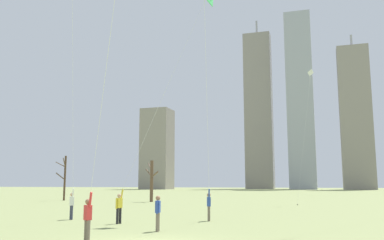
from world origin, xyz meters
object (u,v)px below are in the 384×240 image
(kite_flyer_midfield_center_blue, at_px, (149,136))
(bystander_far_off_by_trees, at_px, (158,211))
(bare_tree_left_of_center, at_px, (64,177))
(kite_flyer_foreground_right_green, at_px, (208,158))
(bare_tree_rightmost, at_px, (152,180))
(distant_kite_drifting_left_white, at_px, (309,88))
(kite_flyer_foreground_left_pink, at_px, (72,133))
(kite_flyer_midfield_right_teal, at_px, (105,77))

(kite_flyer_midfield_center_blue, distance_m, bystander_far_off_by_trees, 6.35)
(kite_flyer_midfield_center_blue, bearing_deg, bare_tree_left_of_center, 132.06)
(kite_flyer_foreground_right_green, bearing_deg, bare_tree_rightmost, 118.99)
(bystander_far_off_by_trees, distance_m, distant_kite_drifting_left_white, 31.39)
(kite_flyer_foreground_right_green, bearing_deg, bare_tree_left_of_center, 136.34)
(kite_flyer_foreground_left_pink, relative_size, kite_flyer_midfield_center_blue, 0.92)
(kite_flyer_midfield_right_teal, bearing_deg, bystander_far_off_by_trees, 97.69)
(kite_flyer_foreground_right_green, bearing_deg, kite_flyer_midfield_right_teal, -91.70)
(kite_flyer_foreground_right_green, distance_m, bystander_far_off_by_trees, 5.20)
(kite_flyer_foreground_left_pink, bearing_deg, kite_flyer_foreground_right_green, 8.37)
(distant_kite_drifting_left_white, distance_m, bare_tree_left_of_center, 32.45)
(bare_tree_left_of_center, bearing_deg, kite_flyer_foreground_left_pink, -55.48)
(bystander_far_off_by_trees, bearing_deg, bare_tree_left_of_center, 130.33)
(kite_flyer_foreground_left_pink, bearing_deg, kite_flyer_midfield_right_teal, -52.48)
(kite_flyer_midfield_center_blue, height_order, bare_tree_left_of_center, kite_flyer_midfield_center_blue)
(kite_flyer_midfield_center_blue, xyz_separation_m, distant_kite_drifting_left_white, (8.81, 24.11, 7.64))
(kite_flyer_midfield_center_blue, distance_m, bare_tree_rightmost, 26.22)
(kite_flyer_foreground_right_green, xyz_separation_m, bare_tree_rightmost, (-13.43, 24.24, -0.99))
(kite_flyer_midfield_center_blue, height_order, bare_tree_rightmost, kite_flyer_midfield_center_blue)
(kite_flyer_foreground_left_pink, bearing_deg, bare_tree_left_of_center, 124.52)
(distant_kite_drifting_left_white, bearing_deg, kite_flyer_midfield_right_teal, -98.89)
(bare_tree_rightmost, bearing_deg, kite_flyer_foreground_left_pink, -78.06)
(kite_flyer_midfield_right_teal, height_order, distant_kite_drifting_left_white, kite_flyer_midfield_right_teal)
(bare_tree_left_of_center, xyz_separation_m, bare_tree_rightmost, (12.37, -0.38, -0.42))
(kite_flyer_midfield_right_teal, height_order, bare_tree_left_of_center, kite_flyer_midfield_right_teal)
(kite_flyer_foreground_right_green, height_order, bare_tree_left_of_center, kite_flyer_foreground_right_green)
(kite_flyer_foreground_right_green, xyz_separation_m, bystander_far_off_by_trees, (-1.27, -4.26, -2.70))
(bare_tree_left_of_center, bearing_deg, kite_flyer_midfield_right_teal, -54.62)
(kite_flyer_foreground_left_pink, distance_m, kite_flyer_midfield_center_blue, 4.61)
(kite_flyer_midfield_right_teal, height_order, kite_flyer_midfield_center_blue, kite_flyer_midfield_center_blue)
(kite_flyer_foreground_left_pink, relative_size, kite_flyer_midfield_right_teal, 1.00)
(bystander_far_off_by_trees, bearing_deg, kite_flyer_foreground_left_pink, 155.58)
(kite_flyer_midfield_center_blue, bearing_deg, kite_flyer_midfield_right_teal, -73.78)
(kite_flyer_foreground_left_pink, height_order, kite_flyer_midfield_center_blue, kite_flyer_midfield_center_blue)
(kite_flyer_foreground_left_pink, height_order, bare_tree_rightmost, kite_flyer_foreground_left_pink)
(kite_flyer_foreground_left_pink, distance_m, bystander_far_off_by_trees, 8.58)
(bare_tree_left_of_center, bearing_deg, bystander_far_off_by_trees, -49.67)
(kite_flyer_foreground_left_pink, xyz_separation_m, bare_tree_rightmost, (-5.38, 25.42, -2.57))
(kite_flyer_foreground_left_pink, xyz_separation_m, kite_flyer_foreground_right_green, (8.05, 1.19, -1.57))
(kite_flyer_midfield_center_blue, bearing_deg, bare_tree_rightmost, 112.07)
(kite_flyer_foreground_left_pink, bearing_deg, bystander_far_off_by_trees, -24.42)
(kite_flyer_foreground_right_green, relative_size, bystander_far_off_by_trees, 7.34)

